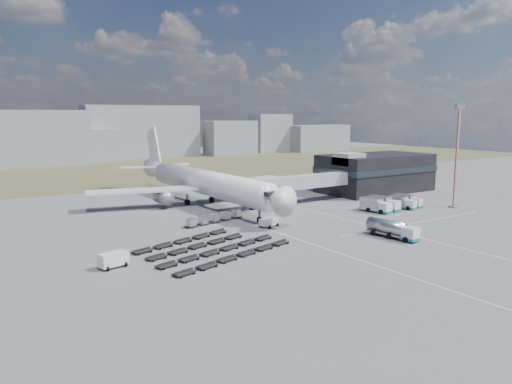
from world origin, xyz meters
TOP-DOWN VIEW (x-y plane):
  - ground at (0.00, 0.00)m, footprint 420.00×420.00m
  - grass_strip at (0.00, 110.00)m, footprint 420.00×90.00m
  - lane_markings at (9.77, 3.00)m, footprint 47.12×110.00m
  - terminal at (47.77, 23.96)m, footprint 30.40×16.40m
  - jet_bridge at (15.90, 20.42)m, footprint 30.30×3.80m
  - airliner at (0.00, 32.38)m, footprint 51.59×64.53m
  - skyline at (-5.65, 149.37)m, footprint 292.61×26.15m
  - fuel_tanker at (11.94, -13.46)m, footprint 3.46×9.50m
  - pushback_tug at (-0.54, 5.03)m, footprint 4.13×3.11m
  - utility_van at (-32.64, -3.58)m, footprint 4.26×2.66m
  - catering_truck at (10.39, 26.95)m, footprint 4.27×6.04m
  - service_trucks_near at (28.06, 3.99)m, footprint 6.66×7.61m
  - service_trucks_far at (35.78, 3.71)m, footprint 6.47×7.20m
  - uld_row at (-7.30, 13.68)m, footprint 13.94×4.41m
  - baggage_dollies at (-17.79, -3.27)m, footprint 25.17×19.51m
  - floodlight_mast at (45.04, -2.27)m, footprint 2.19×1.77m

SIDE VIEW (x-z plane):
  - ground at x=0.00m, z-range 0.00..0.00m
  - grass_strip at x=0.00m, z-range 0.00..0.01m
  - lane_markings at x=9.77m, z-range 0.00..0.01m
  - baggage_dollies at x=-17.79m, z-range 0.00..0.73m
  - pushback_tug at x=-0.54m, z-range 0.00..1.61m
  - uld_row at x=-7.30m, z-range 0.15..1.68m
  - utility_van at x=-32.64m, z-range 0.00..2.14m
  - catering_truck at x=10.39m, z-range 0.03..2.60m
  - service_trucks_far at x=35.78m, z-range 0.11..2.58m
  - service_trucks_near at x=28.06m, z-range 0.12..2.87m
  - fuel_tanker at x=11.94m, z-range 0.00..3.00m
  - jet_bridge at x=15.90m, z-range 1.53..8.58m
  - terminal at x=47.77m, z-range -0.25..10.75m
  - airliner at x=0.00m, z-range -3.52..14.10m
  - skyline at x=-5.65m, z-range -2.09..22.50m
  - floodlight_mast at x=45.04m, z-range 0.03..22.94m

